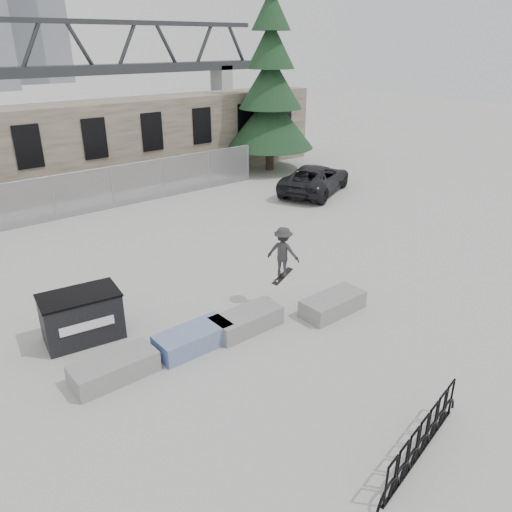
# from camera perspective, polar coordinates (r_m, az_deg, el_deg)

# --- Properties ---
(ground) EXTENTS (120.00, 120.00, 0.00)m
(ground) POSITION_cam_1_polar(r_m,az_deg,el_deg) (13.71, -4.02, -9.28)
(ground) COLOR #A4A39F
(ground) RESTS_ON ground
(stone_wall) EXTENTS (36.00, 2.58, 4.50)m
(stone_wall) POSITION_cam_1_polar(r_m,az_deg,el_deg) (27.04, -25.14, 10.29)
(stone_wall) COLOR #645A4A
(stone_wall) RESTS_ON ground
(chainlink_fence) EXTENTS (22.06, 0.06, 2.02)m
(chainlink_fence) POSITION_cam_1_polar(r_m,az_deg,el_deg) (23.80, -22.14, 6.19)
(chainlink_fence) COLOR gray
(chainlink_fence) RESTS_ON ground
(planter_far_left) EXTENTS (2.00, 0.90, 0.53)m
(planter_far_left) POSITION_cam_1_polar(r_m,az_deg,el_deg) (12.53, -15.91, -12.17)
(planter_far_left) COLOR gray
(planter_far_left) RESTS_ON ground
(planter_center_left) EXTENTS (2.00, 0.90, 0.53)m
(planter_center_left) POSITION_cam_1_polar(r_m,az_deg,el_deg) (13.23, -7.19, -9.28)
(planter_center_left) COLOR #3657A4
(planter_center_left) RESTS_ON ground
(planter_center_right) EXTENTS (2.00, 0.90, 0.53)m
(planter_center_right) POSITION_cam_1_polar(r_m,az_deg,el_deg) (13.91, -1.10, -7.31)
(planter_center_right) COLOR gray
(planter_center_right) RESTS_ON ground
(planter_offset) EXTENTS (2.00, 0.90, 0.53)m
(planter_offset) POSITION_cam_1_polar(r_m,az_deg,el_deg) (14.90, 8.77, -5.37)
(planter_offset) COLOR gray
(planter_offset) RESTS_ON ground
(dumpster) EXTENTS (2.17, 1.51, 1.33)m
(dumpster) POSITION_cam_1_polar(r_m,az_deg,el_deg) (14.10, -19.30, -6.52)
(dumpster) COLOR black
(dumpster) RESTS_ON ground
(bike_rack) EXTENTS (3.54, 0.71, 0.90)m
(bike_rack) POSITION_cam_1_polar(r_m,az_deg,el_deg) (10.60, 18.48, -19.07)
(bike_rack) COLOR black
(bike_rack) RESTS_ON ground
(spruce_tree) EXTENTS (5.26, 5.26, 11.50)m
(spruce_tree) POSITION_cam_1_polar(r_m,az_deg,el_deg) (30.80, 1.65, 18.14)
(spruce_tree) COLOR #38281E
(spruce_tree) RESTS_ON ground
(truss_bridge) EXTENTS (70.00, 3.00, 9.80)m
(truss_bridge) POSITION_cam_1_polar(r_m,az_deg,el_deg) (66.65, -26.58, 18.32)
(truss_bridge) COLOR #2D3033
(truss_bridge) RESTS_ON ground
(suv) EXTENTS (5.86, 4.41, 1.48)m
(suv) POSITION_cam_1_polar(r_m,az_deg,el_deg) (26.58, 6.79, 8.76)
(suv) COLOR black
(suv) RESTS_ON ground
(skateboarder) EXTENTS (0.97, 1.13, 1.70)m
(skateboarder) POSITION_cam_1_polar(r_m,az_deg,el_deg) (14.60, 3.11, 0.45)
(skateboarder) COLOR #2C2C2F
(skateboarder) RESTS_ON ground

